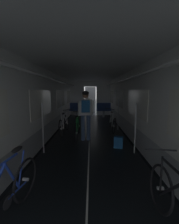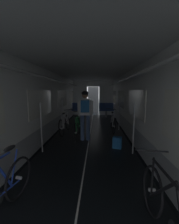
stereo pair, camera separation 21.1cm
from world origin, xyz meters
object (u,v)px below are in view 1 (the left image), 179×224
person_cyclist_aisle (86,110)px  bench_seat_far_left (77,109)px  bicycle_blue (4,199)px  backpack_on_floor (118,142)px  bicycle_silver (112,122)px  bench_seat_far_right (104,109)px  bicycle_white (64,124)px  bicycle_green_in_aisle (77,128)px

person_cyclist_aisle → bench_seat_far_left: bearing=99.0°
bicycle_blue → backpack_on_floor: 3.36m
bicycle_silver → backpack_on_floor: (-0.08, -1.96, -0.21)m
backpack_on_floor → bicycle_silver: bearing=87.6°
bench_seat_far_right → person_cyclist_aisle: person_cyclist_aisle is taller
bicycle_white → bicycle_blue: bicycle_white is taller
bench_seat_far_left → bicycle_white: same height
bench_seat_far_right → bicycle_silver: size_ratio=0.58×
bench_seat_far_right → bicycle_green_in_aisle: size_ratio=0.58×
bicycle_green_in_aisle → bicycle_white: bearing=134.5°
person_cyclist_aisle → bicycle_white: bearing=136.2°
bench_seat_far_right → bicycle_silver: bearing=-88.6°
bicycle_white → person_cyclist_aisle: 1.44m
bicycle_white → person_cyclist_aisle: bearing=-43.8°
bench_seat_far_left → bicycle_blue: bench_seat_far_left is taller
backpack_on_floor → person_cyclist_aisle: bearing=146.5°
backpack_on_floor → bicycle_green_in_aisle: bearing=144.8°
bicycle_white → bicycle_silver: bearing=11.5°
bicycle_green_in_aisle → backpack_on_floor: size_ratio=4.97×
bicycle_blue → person_cyclist_aisle: 3.61m
bench_seat_far_left → bicycle_blue: (-0.13, -8.30, -0.18)m
backpack_on_floor → bicycle_white: bearing=141.3°
bicycle_blue → backpack_on_floor: size_ratio=4.97×
person_cyclist_aisle → bicycle_green_in_aisle: size_ratio=1.02×
bicycle_silver → bicycle_green_in_aisle: (-1.43, -1.02, 0.00)m
backpack_on_floor → bicycle_blue: bearing=-125.1°
bicycle_blue → bicycle_green_in_aisle: (0.59, 3.69, 0.00)m
bicycle_white → bicycle_green_in_aisle: 0.85m
bench_seat_far_right → bench_seat_far_left: bearing=180.0°
bicycle_white → bicycle_blue: bearing=-89.9°
bench_seat_far_left → bicycle_blue: size_ratio=0.58×
bench_seat_far_right → bicycle_silver: 3.60m
bicycle_green_in_aisle → bench_seat_far_right: bearing=73.8°
bench_seat_far_left → backpack_on_floor: bearing=-72.0°
bicycle_silver → person_cyclist_aisle: size_ratio=0.98×
bench_seat_far_right → backpack_on_floor: bench_seat_far_right is taller
bicycle_silver → bicycle_green_in_aisle: bicycle_silver is taller
bicycle_silver → bicycle_white: bearing=-168.5°
bicycle_white → bicycle_silver: bicycle_silver is taller
person_cyclist_aisle → bicycle_green_in_aisle: 0.80m
bicycle_silver → backpack_on_floor: size_ratio=4.98×
bicycle_silver → bicycle_blue: bicycle_silver is taller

